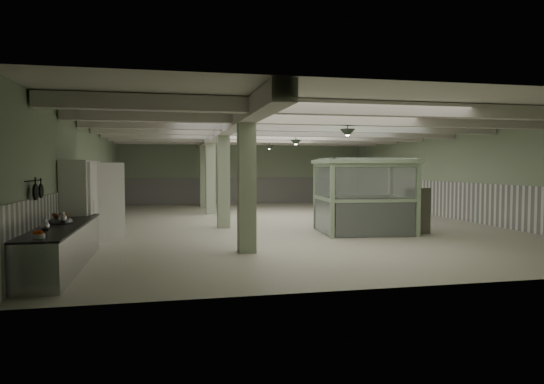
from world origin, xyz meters
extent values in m
plane|color=beige|center=(0.00, 0.00, 0.00)|extent=(20.00, 20.00, 0.00)
cube|color=silver|center=(0.00, 0.00, 3.60)|extent=(14.00, 20.00, 0.02)
cube|color=#90A483|center=(0.00, 10.00, 1.80)|extent=(14.00, 0.02, 3.60)
cube|color=#90A483|center=(0.00, -10.00, 1.80)|extent=(14.00, 0.02, 3.60)
cube|color=#90A483|center=(-7.00, 0.00, 1.80)|extent=(0.02, 20.00, 3.60)
cube|color=#90A483|center=(7.00, 0.00, 1.80)|extent=(0.02, 20.00, 3.60)
cube|color=white|center=(-6.97, 0.00, 0.75)|extent=(0.05, 19.90, 1.50)
cube|color=white|center=(6.97, 0.00, 0.75)|extent=(0.05, 19.90, 1.50)
cube|color=white|center=(0.00, 9.97, 0.75)|extent=(13.90, 0.05, 1.50)
cube|color=beige|center=(-2.50, 0.00, 3.38)|extent=(0.45, 19.90, 0.40)
cube|color=beige|center=(0.00, -7.50, 3.42)|extent=(13.90, 0.35, 0.32)
cube|color=beige|center=(0.00, -5.00, 3.42)|extent=(13.90, 0.35, 0.32)
cube|color=beige|center=(0.00, -2.50, 3.42)|extent=(13.90, 0.35, 0.32)
cube|color=beige|center=(0.00, 0.00, 3.42)|extent=(13.90, 0.35, 0.32)
cube|color=beige|center=(0.00, 2.50, 3.42)|extent=(13.90, 0.35, 0.32)
cube|color=beige|center=(0.00, 5.00, 3.42)|extent=(13.90, 0.35, 0.32)
cube|color=beige|center=(0.00, 7.50, 3.42)|extent=(13.90, 0.35, 0.32)
cube|color=#A2B491|center=(-2.50, -6.00, 1.80)|extent=(0.42, 0.42, 3.60)
cube|color=#A2B491|center=(-2.50, -1.00, 1.80)|extent=(0.42, 0.42, 3.60)
cube|color=#A2B491|center=(-2.50, 4.00, 1.80)|extent=(0.42, 0.42, 3.60)
cube|color=#A2B491|center=(-2.50, 8.00, 1.80)|extent=(0.42, 0.42, 3.60)
cylinder|color=black|center=(-6.93, -7.60, 1.85)|extent=(0.02, 1.20, 0.02)
cone|color=#2C392B|center=(0.50, -5.00, 3.05)|extent=(0.44, 0.44, 0.22)
cone|color=#2C392B|center=(0.50, 0.50, 3.05)|extent=(0.44, 0.44, 0.22)
cone|color=#2C392B|center=(0.50, 5.50, 3.05)|extent=(0.44, 0.44, 0.22)
cube|color=#B2B3B7|center=(-6.54, -6.99, 0.44)|extent=(0.79, 4.70, 0.88)
cube|color=black|center=(-6.54, -6.99, 0.89)|extent=(0.83, 4.74, 0.04)
cylinder|color=#B2B2B7|center=(-6.54, -8.96, 0.94)|extent=(0.29, 0.29, 0.08)
cylinder|color=black|center=(-6.88, -7.69, 1.63)|extent=(0.04, 0.31, 0.31)
cylinder|color=black|center=(-6.88, -7.27, 1.63)|extent=(0.04, 0.28, 0.28)
cube|color=white|center=(-6.65, -4.00, 1.18)|extent=(0.65, 2.58, 2.37)
cube|color=white|center=(-6.30, -4.59, 1.18)|extent=(0.06, 0.97, 2.27)
cube|color=white|center=(-6.18, -3.30, 1.18)|extent=(0.86, 0.55, 2.27)
cube|color=silver|center=(-6.26, -4.59, 1.18)|extent=(0.02, 0.05, 0.30)
cube|color=silver|center=(-6.26, -3.41, 1.18)|extent=(0.02, 0.05, 0.30)
cube|color=#9FBB96|center=(0.34, -4.22, 1.11)|extent=(0.13, 0.13, 2.22)
cube|color=#9FBB96|center=(0.52, -2.00, 1.11)|extent=(0.13, 0.13, 2.22)
cube|color=#9FBB96|center=(3.00, -4.43, 1.11)|extent=(0.13, 0.13, 2.22)
cube|color=#9FBB96|center=(3.18, -2.22, 1.11)|extent=(0.13, 0.13, 2.22)
cube|color=#9FBB96|center=(1.76, -3.22, 2.28)|extent=(3.10, 2.70, 0.12)
cube|color=silver|center=(1.67, -4.32, 0.55)|extent=(2.46, 0.26, 1.05)
cube|color=silver|center=(1.67, -4.32, 1.78)|extent=(2.46, 0.26, 1.22)
cube|color=silver|center=(1.85, -2.11, 0.55)|extent=(2.46, 0.26, 1.05)
cube|color=silver|center=(1.85, -2.11, 1.78)|extent=(2.46, 0.26, 1.22)
cube|color=silver|center=(0.43, -3.11, 0.55)|extent=(0.22, 2.02, 1.05)
cube|color=silver|center=(0.43, -3.11, 1.78)|extent=(0.22, 2.02, 1.22)
cube|color=silver|center=(3.09, -3.32, 0.55)|extent=(0.22, 2.02, 1.05)
cube|color=silver|center=(3.09, -3.32, 1.78)|extent=(0.22, 2.02, 1.22)
cube|color=#646554|center=(3.44, -3.61, 0.72)|extent=(0.62, 0.76, 1.45)
camera|label=1|loc=(-4.41, -17.73, 2.12)|focal=32.00mm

